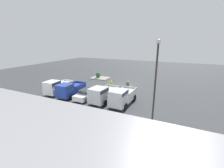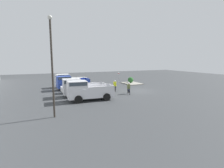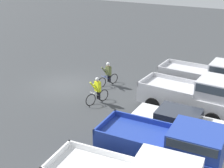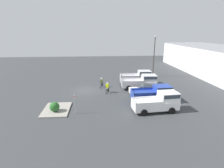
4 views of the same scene
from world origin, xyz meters
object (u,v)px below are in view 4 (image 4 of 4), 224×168
Objects in this scene: sedan_0 at (145,90)px; fire_lane_sign at (75,102)px; pickup_truck_3 at (159,102)px; lamppost at (154,54)px; pickup_truck_1 at (142,82)px; cyclist_1 at (102,82)px; pickup_truck_0 at (138,77)px; pickup_truck_2 at (154,94)px; cyclist_0 at (108,87)px; shrub at (55,107)px.

fire_lane_sign reaches higher than sedan_0.
lamppost is at bearing 165.47° from pickup_truck_3.
cyclist_1 is (-1.33, -6.51, -0.35)m from pickup_truck_1.
pickup_truck_1 reaches higher than sedan_0.
pickup_truck_0 is 1.18× the size of sedan_0.
pickup_truck_3 is 3.08× the size of cyclist_1.
pickup_truck_2 is 7.18m from cyclist_0.
sedan_0 is at bearing -171.46° from pickup_truck_2.
cyclist_0 is (4.26, -5.60, -0.41)m from pickup_truck_0.
sedan_0 is 5.58m from pickup_truck_3.
pickup_truck_2 is 9.63m from cyclist_1.
lamppost is 22.60m from shrub.
fire_lane_sign is at bearing -59.60° from sedan_0.
pickup_truck_3 is at bearing 2.12° from sedan_0.
cyclist_1 is (1.48, -6.44, -0.39)m from pickup_truck_0.
pickup_truck_0 is 8.37m from pickup_truck_2.
lamppost is (-6.12, 10.60, 3.89)m from cyclist_1.
pickup_truck_0 is 14.71m from fire_lane_sign.
pickup_truck_0 is 2.81m from pickup_truck_1.
pickup_truck_0 is at bearing 131.48° from shrub.
pickup_truck_3 is at bearing 33.99° from cyclist_1.
pickup_truck_0 is 16.05m from shrub.
sedan_0 is 0.89× the size of pickup_truck_2.
pickup_truck_1 is (2.81, 0.07, -0.03)m from pickup_truck_0.
lamppost is at bearing 133.33° from shrub.
fire_lane_sign is 2.11× the size of shrub.
cyclist_0 is 0.97× the size of cyclist_1.
cyclist_1 reaches higher than shrub.
cyclist_1 is at bearing -163.22° from cyclist_0.
fire_lane_sign is (6.88, -4.00, 0.60)m from cyclist_0.
pickup_truck_3 is at bearing 0.00° from pickup_truck_1.
sedan_0 is 5.63m from cyclist_0.
pickup_truck_2 reaches higher than cyclist_0.
lamppost reaches higher than fire_lane_sign.
lamppost is at bearing 157.20° from sedan_0.
pickup_truck_0 reaches higher than pickup_truck_2.
pickup_truck_1 is at bearing -28.77° from lamppost.
pickup_truck_0 reaches higher than pickup_truck_1.
cyclist_1 is at bearing -146.01° from pickup_truck_3.
shrub is (5.04, -11.88, -0.00)m from sedan_0.
fire_lane_sign reaches higher than pickup_truck_2.
pickup_truck_1 is 12.76m from fire_lane_sign.
fire_lane_sign is (9.65, -3.16, 0.58)m from cyclist_1.
sedan_0 is (2.77, -0.20, -0.49)m from pickup_truck_1.
pickup_truck_2 is 2.78m from pickup_truck_3.
cyclist_0 is at bearing -103.58° from sedan_0.
pickup_truck_3 is (5.56, 0.21, 0.45)m from sedan_0.
shrub is at bearing -92.44° from pickup_truck_3.
cyclist_1 is (-4.10, -6.30, 0.14)m from sedan_0.
fire_lane_sign is (5.55, -9.47, 0.71)m from sedan_0.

